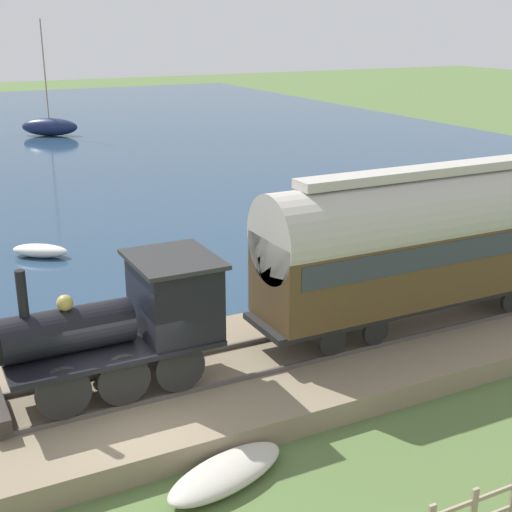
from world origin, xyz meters
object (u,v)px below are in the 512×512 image
beached_dinghy (226,473)px  passenger_coach (432,236)px  steam_locomotive (132,316)px  rowboat_near_shore (40,251)px  sailboat_navy (50,126)px

beached_dinghy → passenger_coach: bearing=-66.0°
passenger_coach → beached_dinghy: size_ratio=3.55×
steam_locomotive → rowboat_near_shore: size_ratio=2.35×
steam_locomotive → beached_dinghy: (-3.53, -0.69, -2.14)m
passenger_coach → rowboat_near_shore: (12.61, 8.37, -2.82)m
sailboat_navy → beached_dinghy: sailboat_navy is taller
sailboat_navy → rowboat_near_shore: sailboat_navy is taller
rowboat_near_shore → steam_locomotive: bearing=-144.6°
passenger_coach → rowboat_near_shore: 15.40m
passenger_coach → beached_dinghy: (-3.53, 7.90, -2.86)m
sailboat_navy → rowboat_near_shore: (-30.72, 6.73, -0.48)m
passenger_coach → steam_locomotive: bearing=90.0°
steam_locomotive → passenger_coach: 8.62m
steam_locomotive → passenger_coach: passenger_coach is taller
steam_locomotive → sailboat_navy: bearing=-9.1°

